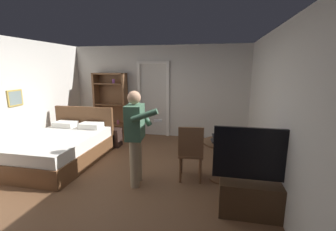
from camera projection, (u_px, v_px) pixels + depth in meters
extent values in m
plane|color=brown|center=(122.00, 177.00, 4.12)|extent=(5.98, 5.98, 0.00)
cube|color=beige|center=(159.00, 91.00, 6.52)|extent=(5.23, 0.12, 2.56)
cube|color=#B2933F|center=(15.00, 98.00, 4.71)|extent=(0.03, 0.36, 0.34)
cube|color=slate|center=(15.00, 98.00, 4.70)|extent=(0.01, 0.30, 0.28)
cube|color=beige|center=(281.00, 114.00, 3.35)|extent=(0.12, 5.68, 2.56)
cube|color=white|center=(139.00, 100.00, 6.61)|extent=(0.08, 0.08, 2.05)
cube|color=white|center=(168.00, 101.00, 6.44)|extent=(0.08, 0.08, 2.05)
cube|color=white|center=(153.00, 63.00, 6.31)|extent=(0.93, 0.08, 0.08)
cube|color=brown|center=(59.00, 154.00, 4.72)|extent=(1.51, 2.08, 0.35)
cube|color=silver|center=(58.00, 141.00, 4.67)|extent=(1.45, 2.02, 0.22)
cube|color=brown|center=(85.00, 127.00, 5.61)|extent=(1.51, 0.08, 1.02)
cube|color=white|center=(66.00, 124.00, 5.41)|extent=(0.50, 0.34, 0.12)
cube|color=white|center=(91.00, 126.00, 5.27)|extent=(0.50, 0.34, 0.12)
cube|color=brown|center=(97.00, 104.00, 6.72)|extent=(0.06, 0.32, 1.80)
cube|color=brown|center=(125.00, 105.00, 6.54)|extent=(0.06, 0.32, 1.80)
cube|color=brown|center=(109.00, 74.00, 6.44)|extent=(0.96, 0.32, 0.04)
cube|color=brown|center=(113.00, 104.00, 6.77)|extent=(0.96, 0.02, 1.80)
cube|color=brown|center=(112.00, 124.00, 6.75)|extent=(0.90, 0.32, 0.03)
cylinder|color=#9E4E6C|center=(118.00, 122.00, 6.69)|extent=(0.07, 0.07, 0.12)
cube|color=brown|center=(111.00, 104.00, 6.63)|extent=(0.90, 0.32, 0.03)
cube|color=brown|center=(110.00, 84.00, 6.50)|extent=(0.90, 0.32, 0.03)
cylinder|color=#B662C6|center=(113.00, 81.00, 6.46)|extent=(0.07, 0.07, 0.11)
cube|color=#4C331E|center=(257.00, 198.00, 3.03)|extent=(0.98, 0.40, 0.47)
cube|color=black|center=(261.00, 154.00, 2.88)|extent=(1.19, 0.05, 0.69)
cube|color=#5C5BBB|center=(260.00, 154.00, 2.91)|extent=(1.13, 0.01, 0.63)
cylinder|color=brown|center=(221.00, 162.00, 3.97)|extent=(0.08, 0.08, 0.67)
cylinder|color=brown|center=(221.00, 178.00, 4.04)|extent=(0.41, 0.41, 0.03)
cylinder|color=brown|center=(222.00, 143.00, 3.90)|extent=(0.68, 0.68, 0.03)
cube|color=black|center=(221.00, 141.00, 3.90)|extent=(0.35, 0.27, 0.02)
cube|color=black|center=(222.00, 137.00, 3.76)|extent=(0.35, 0.24, 0.06)
cube|color=navy|center=(222.00, 137.00, 3.76)|extent=(0.31, 0.21, 0.04)
cylinder|color=#14492C|center=(232.00, 138.00, 3.77)|extent=(0.06, 0.06, 0.21)
cylinder|color=#14492C|center=(232.00, 130.00, 3.74)|extent=(0.03, 0.03, 0.05)
cylinder|color=brown|center=(200.00, 163.00, 4.18)|extent=(0.04, 0.04, 0.45)
cylinder|color=brown|center=(181.00, 162.00, 4.22)|extent=(0.04, 0.04, 0.45)
cylinder|color=brown|center=(200.00, 171.00, 3.85)|extent=(0.04, 0.04, 0.45)
cylinder|color=brown|center=(180.00, 170.00, 3.89)|extent=(0.04, 0.04, 0.45)
cube|color=brown|center=(191.00, 153.00, 3.98)|extent=(0.46, 0.46, 0.04)
cube|color=brown|center=(191.00, 142.00, 3.76)|extent=(0.42, 0.08, 0.50)
cylinder|color=tan|center=(137.00, 159.00, 3.94)|extent=(0.15, 0.15, 0.80)
cylinder|color=tan|center=(134.00, 164.00, 3.72)|extent=(0.15, 0.15, 0.80)
cube|color=#3F664C|center=(135.00, 122.00, 3.69)|extent=(0.30, 0.43, 0.56)
sphere|color=tan|center=(134.00, 98.00, 3.61)|extent=(0.22, 0.22, 0.22)
cylinder|color=#3F664C|center=(143.00, 113.00, 3.88)|extent=(0.33, 0.13, 0.46)
cylinder|color=#3F664C|center=(144.00, 115.00, 3.42)|extent=(0.43, 0.14, 0.22)
cube|color=white|center=(158.00, 121.00, 3.39)|extent=(0.12, 0.05, 0.04)
cube|color=black|center=(109.00, 137.00, 5.72)|extent=(0.57, 0.31, 0.46)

